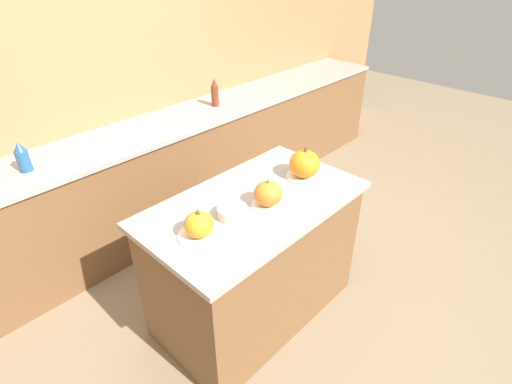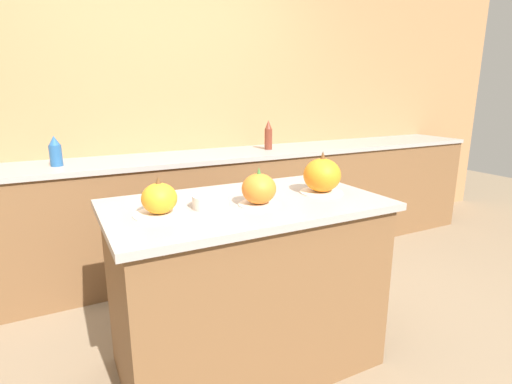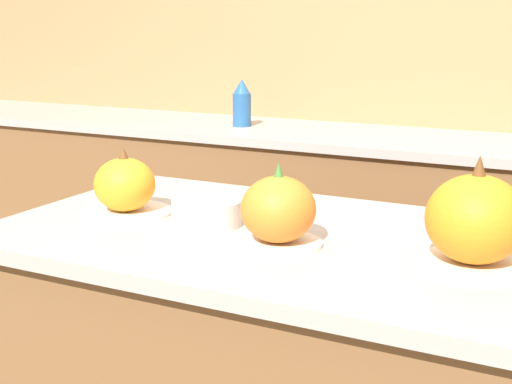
{
  "view_description": "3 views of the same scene",
  "coord_description": "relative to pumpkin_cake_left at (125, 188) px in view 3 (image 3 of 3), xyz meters",
  "views": [
    {
      "loc": [
        -1.4,
        -1.36,
        2.19
      ],
      "look_at": [
        -0.0,
        -0.02,
        0.98
      ],
      "focal_mm": 28.0,
      "sensor_mm": 36.0,
      "label": 1
    },
    {
      "loc": [
        -0.82,
        -1.69,
        1.43
      ],
      "look_at": [
        0.07,
        0.03,
        0.93
      ],
      "focal_mm": 28.0,
      "sensor_mm": 36.0,
      "label": 2
    },
    {
      "loc": [
        0.65,
        -1.42,
        1.37
      ],
      "look_at": [
        -0.08,
        0.01,
        0.99
      ],
      "focal_mm": 50.0,
      "sensor_mm": 36.0,
      "label": 3
    }
  ],
  "objects": [
    {
      "name": "wall_back",
      "position": [
        0.43,
        1.65,
        0.28
      ],
      "size": [
        8.0,
        0.06,
        2.5
      ],
      "color": "#9E7047",
      "rests_on": "ground_plane"
    },
    {
      "name": "back_counter",
      "position": [
        0.43,
        1.32,
        -0.5
      ],
      "size": [
        6.0,
        0.6,
        0.93
      ],
      "color": "brown",
      "rests_on": "ground_plane"
    },
    {
      "name": "pumpkin_cake_left",
      "position": [
        0.0,
        0.0,
        0.0
      ],
      "size": [
        0.23,
        0.23,
        0.17
      ],
      "color": "silver",
      "rests_on": "kitchen_island"
    },
    {
      "name": "pumpkin_cake_center",
      "position": [
        0.45,
        -0.06,
        0.01
      ],
      "size": [
        0.19,
        0.19,
        0.18
      ],
      "color": "silver",
      "rests_on": "kitchen_island"
    },
    {
      "name": "pumpkin_cake_right",
      "position": [
        0.85,
        -0.01,
        0.02
      ],
      "size": [
        0.23,
        0.23,
        0.22
      ],
      "color": "silver",
      "rests_on": "kitchen_island"
    },
    {
      "name": "bottle_short",
      "position": [
        -0.37,
        1.31,
        0.06
      ],
      "size": [
        0.08,
        0.08,
        0.2
      ],
      "color": "#235184",
      "rests_on": "back_counter"
    },
    {
      "name": "mixing_bowl",
      "position": [
        0.23,
        0.0,
        -0.04
      ],
      "size": [
        0.17,
        0.17,
        0.06
      ],
      "color": "beige",
      "rests_on": "kitchen_island"
    }
  ]
}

